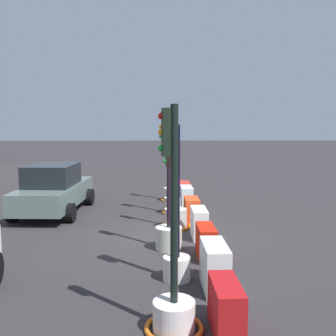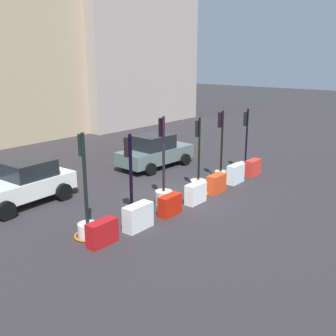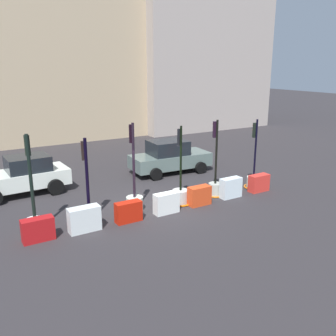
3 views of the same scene
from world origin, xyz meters
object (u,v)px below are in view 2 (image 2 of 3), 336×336
object	(u,v)px
traffic_light_5	(245,164)
traffic_light_3	(198,183)
construction_barrier_0	(102,233)
traffic_light_2	(164,190)
traffic_light_0	(87,221)
traffic_light_1	(131,200)
construction_barrier_4	(216,184)
car_grey_saloon	(155,151)
construction_barrier_2	(170,205)
construction_barrier_1	(138,217)
construction_barrier_3	(196,193)
construction_barrier_6	(253,168)
traffic_light_4	(221,171)
car_white_van	(24,183)
construction_barrier_5	(236,174)

from	to	relation	value
traffic_light_5	traffic_light_3	bearing A→B (deg)	-179.57
traffic_light_5	construction_barrier_0	world-z (taller)	traffic_light_5
traffic_light_2	construction_barrier_0	world-z (taller)	traffic_light_2
traffic_light_0	traffic_light_3	bearing A→B (deg)	-2.36
traffic_light_1	traffic_light_2	xyz separation A→B (m)	(1.94, 0.12, -0.13)
construction_barrier_4	car_grey_saloon	size ratio (longest dim) A/B	0.22
traffic_light_1	construction_barrier_2	xyz separation A→B (m)	(1.27, -0.77, -0.38)
construction_barrier_1	traffic_light_0	bearing A→B (deg)	150.68
traffic_light_3	construction_barrier_3	world-z (taller)	traffic_light_3
construction_barrier_2	construction_barrier_6	size ratio (longest dim) A/B	1.02
traffic_light_0	construction_barrier_3	size ratio (longest dim) A/B	3.44
traffic_light_1	car_grey_saloon	size ratio (longest dim) A/B	0.73
traffic_light_1	traffic_light_4	xyz separation A→B (m)	(5.81, -0.08, -0.17)
construction_barrier_0	traffic_light_3	bearing A→B (deg)	5.35
traffic_light_4	car_grey_saloon	xyz separation A→B (m)	(0.14, 4.24, 0.26)
traffic_light_3	construction_barrier_0	world-z (taller)	traffic_light_3
traffic_light_0	construction_barrier_6	bearing A→B (deg)	-4.33
traffic_light_3	car_white_van	xyz separation A→B (m)	(-5.52, 4.62, 0.40)
construction_barrier_3	construction_barrier_6	xyz separation A→B (m)	(5.02, 0.12, -0.02)
construction_barrier_6	car_white_van	size ratio (longest dim) A/B	0.23
traffic_light_1	traffic_light_4	distance (m)	5.81
traffic_light_3	construction_barrier_6	distance (m)	4.00
construction_barrier_3	construction_barrier_6	bearing A→B (deg)	1.42
construction_barrier_2	construction_barrier_3	world-z (taller)	construction_barrier_3
construction_barrier_5	traffic_light_5	bearing A→B (deg)	16.04
car_grey_saloon	traffic_light_5	bearing A→B (deg)	-63.50
traffic_light_0	traffic_light_4	distance (m)	7.74
traffic_light_5	traffic_light_4	bearing A→B (deg)	179.41
construction_barrier_0	construction_barrier_6	bearing A→B (deg)	0.31
traffic_light_0	construction_barrier_5	distance (m)	8.22
traffic_light_4	construction_barrier_2	xyz separation A→B (m)	(-4.55, -0.69, -0.21)
traffic_light_5	car_grey_saloon	size ratio (longest dim) A/B	0.75
traffic_light_2	traffic_light_3	size ratio (longest dim) A/B	1.07
construction_barrier_1	traffic_light_3	bearing A→B (deg)	7.87
traffic_light_4	construction_barrier_5	bearing A→B (deg)	-50.40
construction_barrier_5	car_white_van	size ratio (longest dim) A/B	0.23
traffic_light_0	construction_barrier_1	world-z (taller)	traffic_light_0
construction_barrier_1	construction_barrier_6	size ratio (longest dim) A/B	1.14
construction_barrier_3	construction_barrier_5	world-z (taller)	construction_barrier_5
construction_barrier_4	traffic_light_1	bearing A→B (deg)	171.51
construction_barrier_4	car_grey_saloon	distance (m)	5.06
traffic_light_4	construction_barrier_6	bearing A→B (deg)	-14.82
car_white_van	traffic_light_0	bearing A→B (deg)	-94.56
traffic_light_4	construction_barrier_4	world-z (taller)	traffic_light_4
construction_barrier_2	car_grey_saloon	world-z (taller)	car_grey_saloon
traffic_light_5	construction_barrier_2	distance (m)	6.84
car_white_van	traffic_light_4	bearing A→B (deg)	-31.75
construction_barrier_1	construction_barrier_6	world-z (taller)	construction_barrier_1
traffic_light_0	traffic_light_4	xyz separation A→B (m)	(7.73, -0.19, 0.04)
car_white_van	construction_barrier_1	bearing A→B (deg)	-77.52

